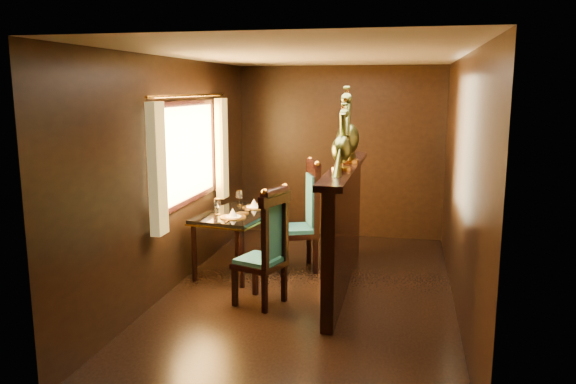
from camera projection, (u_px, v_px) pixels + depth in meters
name	position (u px, v px, depth m)	size (l,w,h in m)	color
ground	(310.00, 293.00, 6.06)	(5.00, 5.00, 0.00)	black
room_shell	(303.00, 146.00, 5.80)	(3.04, 5.04, 2.52)	black
partition	(344.00, 224.00, 6.15)	(0.26, 2.70, 1.36)	black
dining_table	(239.00, 218.00, 6.71)	(0.93, 1.32, 0.92)	black
chair_left	(269.00, 244.00, 5.58)	(0.57, 0.59, 1.24)	black
chair_right	(306.00, 212.00, 6.74)	(0.64, 0.65, 1.36)	black
peacock_left	(342.00, 137.00, 5.59)	(0.21, 0.56, 0.67)	#174534
peacock_right	(348.00, 125.00, 6.13)	(0.27, 0.71, 0.84)	#174534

